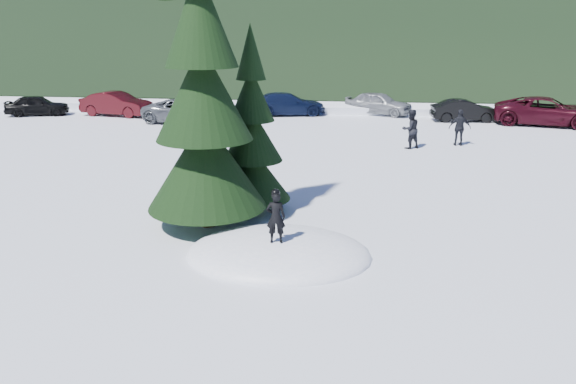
# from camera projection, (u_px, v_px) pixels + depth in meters

# --- Properties ---
(ground) EXTENTS (200.00, 200.00, 0.00)m
(ground) POSITION_uv_depth(u_px,v_px,m) (279.00, 255.00, 13.49)
(ground) COLOR white
(ground) RESTS_ON ground
(snow_mound) EXTENTS (4.48, 3.52, 0.96)m
(snow_mound) POSITION_uv_depth(u_px,v_px,m) (279.00, 255.00, 13.49)
(snow_mound) COLOR white
(snow_mound) RESTS_ON ground
(spruce_tall) EXTENTS (3.20, 3.20, 8.60)m
(spruce_tall) POSITION_uv_depth(u_px,v_px,m) (203.00, 105.00, 14.51)
(spruce_tall) COLOR black
(spruce_tall) RESTS_ON ground
(spruce_short) EXTENTS (2.20, 2.20, 5.37)m
(spruce_short) POSITION_uv_depth(u_px,v_px,m) (252.00, 141.00, 16.07)
(spruce_short) COLOR black
(spruce_short) RESTS_ON ground
(child_skier) EXTENTS (0.47, 0.33, 1.21)m
(child_skier) POSITION_uv_depth(u_px,v_px,m) (276.00, 217.00, 12.84)
(child_skier) COLOR black
(child_skier) RESTS_ON snow_mound
(adult_0) EXTENTS (1.06, 0.99, 1.74)m
(adult_0) POSITION_uv_depth(u_px,v_px,m) (411.00, 129.00, 24.85)
(adult_0) COLOR black
(adult_0) RESTS_ON ground
(adult_1) EXTENTS (0.97, 0.42, 1.65)m
(adult_1) POSITION_uv_depth(u_px,v_px,m) (460.00, 128.00, 25.45)
(adult_1) COLOR black
(adult_1) RESTS_ON ground
(car_0) EXTENTS (3.90, 2.48, 1.24)m
(car_0) POSITION_uv_depth(u_px,v_px,m) (37.00, 105.00, 33.99)
(car_0) COLOR black
(car_0) RESTS_ON ground
(car_1) EXTENTS (4.55, 2.28, 1.43)m
(car_1) POSITION_uv_depth(u_px,v_px,m) (117.00, 104.00, 33.85)
(car_1) COLOR black
(car_1) RESTS_ON ground
(car_2) EXTENTS (5.24, 3.21, 1.36)m
(car_2) POSITION_uv_depth(u_px,v_px,m) (186.00, 111.00, 31.27)
(car_2) COLOR #54585C
(car_2) RESTS_ON ground
(car_3) EXTENTS (4.98, 2.91, 1.36)m
(car_3) POSITION_uv_depth(u_px,v_px,m) (287.00, 104.00, 34.11)
(car_3) COLOR black
(car_3) RESTS_ON ground
(car_4) EXTENTS (4.41, 3.10, 1.39)m
(car_4) POSITION_uv_depth(u_px,v_px,m) (378.00, 103.00, 34.28)
(car_4) COLOR gray
(car_4) RESTS_ON ground
(car_5) EXTENTS (3.85, 1.61, 1.24)m
(car_5) POSITION_uv_depth(u_px,v_px,m) (465.00, 110.00, 31.94)
(car_5) COLOR black
(car_5) RESTS_ON ground
(car_6) EXTENTS (5.95, 3.82, 1.53)m
(car_6) POSITION_uv_depth(u_px,v_px,m) (547.00, 111.00, 30.65)
(car_6) COLOR black
(car_6) RESTS_ON ground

